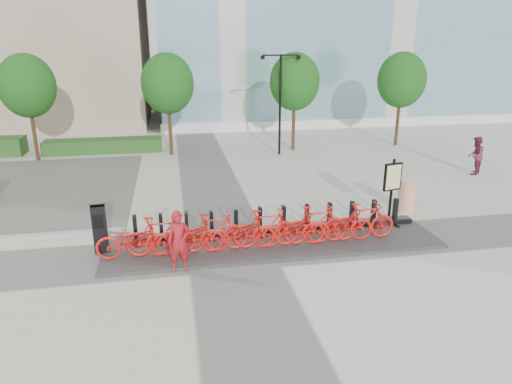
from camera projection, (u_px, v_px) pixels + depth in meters
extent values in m
plane|color=beige|center=(231.00, 251.00, 12.72)|extent=(120.00, 120.00, 0.00)
cube|color=#144417|center=(104.00, 146.00, 24.07)|extent=(6.00, 1.20, 0.70)
cylinder|color=brown|center=(34.00, 130.00, 22.06)|extent=(0.18, 0.18, 3.00)
ellipsoid|color=#144915|center=(27.00, 86.00, 21.41)|extent=(2.60, 2.60, 2.99)
cylinder|color=brown|center=(170.00, 126.00, 23.20)|extent=(0.18, 0.18, 3.00)
ellipsoid|color=#144915|center=(167.00, 84.00, 22.54)|extent=(2.60, 2.60, 2.99)
cylinder|color=brown|center=(294.00, 122.00, 24.33)|extent=(0.18, 0.18, 3.00)
ellipsoid|color=#144915|center=(295.00, 82.00, 23.67)|extent=(2.60, 2.60, 2.99)
cylinder|color=brown|center=(398.00, 119.00, 25.37)|extent=(0.18, 0.18, 3.00)
ellipsoid|color=#144915|center=(402.00, 80.00, 24.72)|extent=(2.60, 2.60, 2.99)
cylinder|color=black|center=(280.00, 106.00, 22.91)|extent=(0.12, 0.12, 5.00)
cube|color=black|center=(272.00, 55.00, 22.06)|extent=(0.90, 0.08, 0.08)
cube|color=black|center=(290.00, 55.00, 22.22)|extent=(0.90, 0.08, 0.08)
cylinder|color=black|center=(263.00, 57.00, 22.02)|extent=(0.20, 0.20, 0.18)
cylinder|color=black|center=(299.00, 57.00, 22.33)|extent=(0.20, 0.20, 0.18)
cube|color=#3A3A3A|center=(274.00, 242.00, 13.22)|extent=(9.60, 2.40, 0.08)
imported|color=red|center=(133.00, 240.00, 12.04)|extent=(1.93, 0.67, 1.01)
imported|color=red|center=(161.00, 236.00, 12.15)|extent=(1.87, 0.53, 1.13)
imported|color=red|center=(188.00, 236.00, 12.29)|extent=(1.93, 0.67, 1.01)
imported|color=red|center=(214.00, 232.00, 12.40)|extent=(1.87, 0.53, 1.13)
imported|color=red|center=(241.00, 232.00, 12.54)|extent=(1.93, 0.67, 1.01)
imported|color=red|center=(266.00, 228.00, 12.65)|extent=(1.87, 0.53, 1.13)
imported|color=red|center=(291.00, 228.00, 12.79)|extent=(1.93, 0.67, 1.01)
imported|color=red|center=(316.00, 225.00, 12.90)|extent=(1.87, 0.53, 1.13)
imported|color=red|center=(340.00, 225.00, 13.04)|extent=(1.93, 0.67, 1.01)
imported|color=red|center=(364.00, 221.00, 13.15)|extent=(1.87, 0.53, 1.13)
cube|color=black|center=(100.00, 228.00, 12.36)|extent=(0.41, 0.36, 1.34)
cube|color=black|center=(97.00, 204.00, 12.14)|extent=(0.49, 0.42, 0.17)
cube|color=black|center=(98.00, 222.00, 12.12)|extent=(0.27, 0.05, 0.37)
imported|color=maroon|center=(179.00, 242.00, 11.42)|extent=(0.60, 0.41, 1.61)
imported|color=maroon|center=(475.00, 156.00, 19.92)|extent=(1.03, 1.02, 1.68)
cylinder|color=#D85000|center=(407.00, 196.00, 15.52)|extent=(0.73, 0.73, 1.11)
cylinder|color=black|center=(392.00, 189.00, 14.86)|extent=(0.09, 0.09, 2.01)
cube|color=black|center=(393.00, 177.00, 14.74)|extent=(0.66, 0.24, 0.91)
cube|color=#E6D98C|center=(394.00, 177.00, 14.68)|extent=(0.55, 0.15, 0.80)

